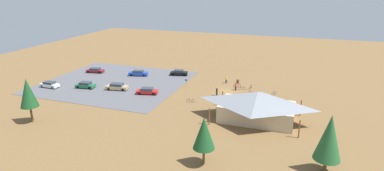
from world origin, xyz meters
The scene contains 25 objects.
ground centered at (0.00, 0.00, 0.00)m, with size 160.00×160.00×0.00m, color brown.
parking_lot_asphalt centered at (26.95, 2.28, 0.03)m, with size 32.36×29.80×0.05m, color #56565B.
bike_pavilion centered at (-8.30, 13.13, 2.87)m, with size 14.71×9.42×5.19m.
trash_bin centered at (-1.02, -6.70, 0.45)m, with size 0.60×0.60×0.90m, color brown.
lot_sign centered at (9.27, 0.82, 1.41)m, with size 0.56×0.08×2.20m.
pine_center centered at (-3.89, 29.63, 4.53)m, with size 2.88×2.88×6.70m.
pine_midwest centered at (27.86, 26.69, 5.27)m, with size 2.94×2.94×7.77m.
pine_mideast centered at (-18.88, 26.24, 4.81)m, with size 3.33×3.33×7.79m.
bicycle_teal_lone_west centered at (-10.01, -0.81, 0.39)m, with size 0.97×1.47×0.88m.
bicycle_silver_near_porch centered at (-5.20, 0.04, 0.37)m, with size 1.07×1.47×0.79m.
bicycle_red_mid_cluster centered at (-1.48, -3.68, 0.37)m, with size 1.52×0.98×0.87m.
bicycle_black_edge_south centered at (-2.90, -2.28, 0.36)m, with size 1.70×0.48×0.82m.
bicycle_yellow_yard_right centered at (-4.62, -3.83, 0.37)m, with size 0.48×1.69×0.77m.
bicycle_white_yard_center centered at (0.92, 5.67, 0.39)m, with size 1.82×0.48×0.84m.
bicycle_purple_edge_north centered at (5.37, 8.93, 0.37)m, with size 1.72×0.48×0.84m.
car_green_inner_stall centered at (30.80, 8.33, 0.75)m, with size 4.43×2.40×1.41m.
car_blue_by_curb centered at (24.30, -4.47, 0.75)m, with size 5.06×2.91×1.40m.
car_tan_aisle_side centered at (23.39, 7.07, 0.78)m, with size 5.06×2.71×1.48m.
car_maroon_mid_lot centered at (36.52, -3.30, 0.69)m, with size 4.73×2.62×1.28m.
car_red_near_entry centered at (15.77, 7.35, 0.73)m, with size 4.82×2.91×1.37m.
car_white_far_end centered at (38.78, 10.73, 0.73)m, with size 4.37×1.81×1.37m.
car_black_front_row centered at (14.61, -8.26, 0.77)m, with size 4.64×2.70×1.46m.
visitor_at_bikes centered at (1.41, 3.39, 0.97)m, with size 0.36×0.36×1.85m.
visitor_crossing_yard centered at (1.59, -5.91, 0.88)m, with size 0.39×0.40×1.68m.
visitor_by_pavilion centered at (-1.60, -1.50, 0.90)m, with size 0.39×0.36×1.71m.
Camera 1 is at (-14.61, 64.73, 22.91)m, focal length 29.71 mm.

